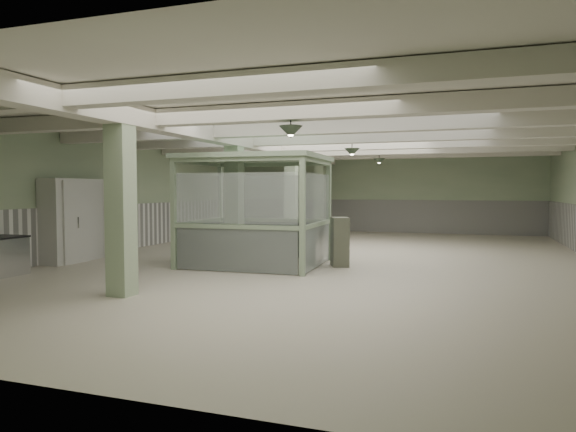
% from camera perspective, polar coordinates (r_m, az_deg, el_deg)
% --- Properties ---
extents(floor, '(20.00, 20.00, 0.00)m').
position_cam_1_polar(floor, '(14.59, 4.71, -4.87)').
color(floor, beige).
rests_on(floor, ground).
extents(ceiling, '(14.00, 20.00, 0.02)m').
position_cam_1_polar(ceiling, '(14.54, 4.78, 9.33)').
color(ceiling, silver).
rests_on(ceiling, wall_back).
extents(wall_back, '(14.00, 0.02, 3.60)m').
position_cam_1_polar(wall_back, '(24.27, 10.52, 2.49)').
color(wall_back, '#AABC96').
rests_on(wall_back, floor).
extents(wall_front, '(14.00, 0.02, 3.60)m').
position_cam_1_polar(wall_front, '(5.35, -22.43, 0.68)').
color(wall_front, '#AABC96').
rests_on(wall_front, floor).
extents(wall_left, '(0.02, 20.00, 3.60)m').
position_cam_1_polar(wall_left, '(17.53, -18.06, 2.21)').
color(wall_left, '#AABC96').
rests_on(wall_left, floor).
extents(wainscot_left, '(0.05, 19.90, 1.50)m').
position_cam_1_polar(wainscot_left, '(17.56, -17.94, -1.21)').
color(wainscot_left, white).
rests_on(wainscot_left, floor).
extents(wainscot_back, '(13.90, 0.05, 1.50)m').
position_cam_1_polar(wainscot_back, '(24.28, 10.49, 0.01)').
color(wainscot_back, white).
rests_on(wainscot_back, floor).
extents(girder, '(0.45, 19.90, 0.40)m').
position_cam_1_polar(girder, '(15.32, -4.43, 8.18)').
color(girder, silver).
rests_on(girder, ceiling).
extents(beam_a, '(13.90, 0.35, 0.32)m').
position_cam_1_polar(beam_a, '(7.54, -9.68, 13.85)').
color(beam_a, silver).
rests_on(beam_a, ceiling).
extents(beam_b, '(13.90, 0.35, 0.32)m').
position_cam_1_polar(beam_b, '(9.78, -2.52, 11.37)').
color(beam_b, silver).
rests_on(beam_b, ceiling).
extents(beam_c, '(13.90, 0.35, 0.32)m').
position_cam_1_polar(beam_c, '(12.12, 1.85, 9.75)').
color(beam_c, silver).
rests_on(beam_c, ceiling).
extents(beam_d, '(13.90, 0.35, 0.32)m').
position_cam_1_polar(beam_d, '(14.52, 4.77, 8.62)').
color(beam_d, silver).
rests_on(beam_d, ceiling).
extents(beam_e, '(13.90, 0.35, 0.32)m').
position_cam_1_polar(beam_e, '(16.95, 6.85, 7.80)').
color(beam_e, silver).
rests_on(beam_e, ceiling).
extents(beam_f, '(13.90, 0.35, 0.32)m').
position_cam_1_polar(beam_f, '(19.39, 8.40, 7.18)').
color(beam_f, silver).
rests_on(beam_f, ceiling).
extents(beam_g, '(13.90, 0.35, 0.32)m').
position_cam_1_polar(beam_g, '(21.85, 9.60, 6.70)').
color(beam_g, silver).
rests_on(beam_g, ceiling).
extents(column_a, '(0.42, 0.42, 3.60)m').
position_cam_1_polar(column_a, '(10.03, -18.08, 1.74)').
color(column_a, '#9FB692').
rests_on(column_a, floor).
extents(column_b, '(0.42, 0.42, 3.60)m').
position_cam_1_polar(column_b, '(14.34, -5.99, 2.20)').
color(column_b, '#9FB692').
rests_on(column_b, floor).
extents(column_c, '(0.42, 0.42, 3.60)m').
position_cam_1_polar(column_c, '(19.00, 0.37, 2.41)').
color(column_c, '#9FB692').
rests_on(column_c, floor).
extents(column_d, '(0.42, 0.42, 3.60)m').
position_cam_1_polar(column_d, '(22.82, 3.56, 2.50)').
color(column_d, '#9FB692').
rests_on(column_d, floor).
extents(pendant_front, '(0.44, 0.44, 0.22)m').
position_cam_1_polar(pendant_front, '(9.57, 0.31, 9.33)').
color(pendant_front, '#334130').
rests_on(pendant_front, ceiling).
extents(pendant_mid, '(0.44, 0.44, 0.22)m').
position_cam_1_polar(pendant_mid, '(14.86, 7.12, 7.05)').
color(pendant_mid, '#334130').
rests_on(pendant_mid, ceiling).
extents(pendant_back, '(0.44, 0.44, 0.22)m').
position_cam_1_polar(pendant_back, '(19.77, 10.09, 6.01)').
color(pendant_back, '#334130').
rests_on(pendant_back, ceiling).
extents(walkin_cooler, '(1.21, 2.58, 2.36)m').
position_cam_1_polar(walkin_cooler, '(15.56, -21.88, -0.22)').
color(walkin_cooler, silver).
rests_on(walkin_cooler, floor).
extents(guard_booth, '(3.65, 3.11, 2.87)m').
position_cam_1_polar(guard_booth, '(13.51, -3.60, 2.63)').
color(guard_booth, gray).
rests_on(guard_booth, floor).
extents(filing_cabinet, '(0.61, 0.70, 1.27)m').
position_cam_1_polar(filing_cabinet, '(13.34, 5.77, -2.87)').
color(filing_cabinet, '#5E6252').
rests_on(filing_cabinet, floor).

